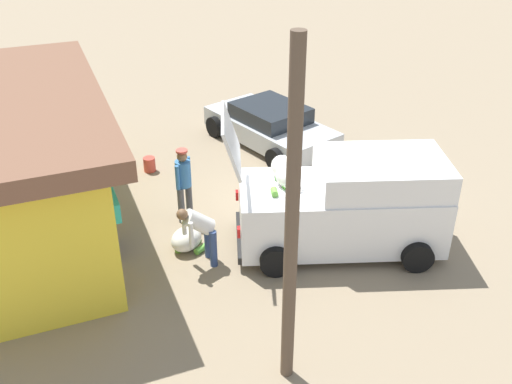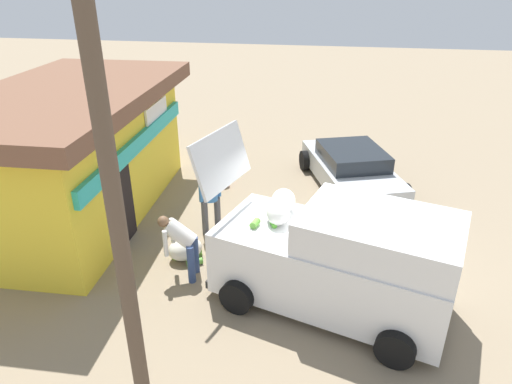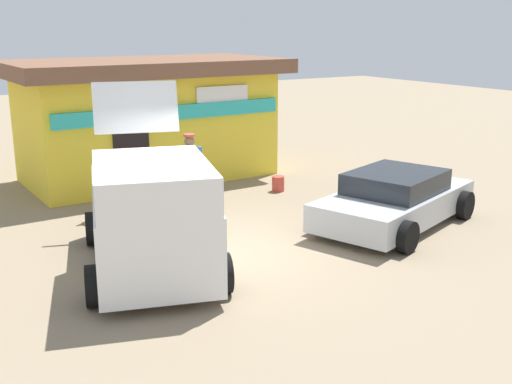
{
  "view_description": "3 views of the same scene",
  "coord_description": "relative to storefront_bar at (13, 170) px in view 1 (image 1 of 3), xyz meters",
  "views": [
    {
      "loc": [
        -10.28,
        4.82,
        7.25
      ],
      "look_at": [
        0.23,
        0.97,
        0.81
      ],
      "focal_mm": 41.41,
      "sensor_mm": 36.0,
      "label": 1
    },
    {
      "loc": [
        -8.11,
        -0.17,
        5.67
      ],
      "look_at": [
        1.15,
        1.37,
        1.05
      ],
      "focal_mm": 32.26,
      "sensor_mm": 36.0,
      "label": 2
    },
    {
      "loc": [
        -4.98,
        -10.08,
        4.07
      ],
      "look_at": [
        1.56,
        0.54,
        0.75
      ],
      "focal_mm": 44.27,
      "sensor_mm": 36.0,
      "label": 3
    }
  ],
  "objects": [
    {
      "name": "unloaded_banana_pile",
      "position": [
        -1.58,
        -3.16,
        -1.43
      ],
      "size": [
        0.9,
        0.93,
        0.48
      ],
      "color": "silver",
      "rests_on": "ground_plane"
    },
    {
      "name": "storefront_bar",
      "position": [
        0.0,
        0.0,
        0.0
      ],
      "size": [
        7.22,
        4.1,
        3.18
      ],
      "color": "yellow",
      "rests_on": "ground_plane"
    },
    {
      "name": "customer_bending",
      "position": [
        -2.19,
        -3.3,
        -0.81
      ],
      "size": [
        0.57,
        0.77,
        1.36
      ],
      "color": "navy",
      "rests_on": "ground_plane"
    },
    {
      "name": "ground_plane",
      "position": [
        -1.39,
        -5.83,
        -1.65
      ],
      "size": [
        60.0,
        60.0,
        0.0
      ],
      "primitive_type": "plane",
      "color": "gray"
    },
    {
      "name": "utility_pole",
      "position": [
        -5.48,
        -3.8,
        1.09
      ],
      "size": [
        0.2,
        0.2,
        5.5
      ],
      "primitive_type": "cylinder",
      "color": "brown",
      "rests_on": "ground_plane"
    },
    {
      "name": "paint_bucket",
      "position": [
        2.17,
        -3.1,
        -1.47
      ],
      "size": [
        0.31,
        0.31,
        0.38
      ],
      "primitive_type": "cylinder",
      "color": "#BF3F33",
      "rests_on": "ground_plane"
    },
    {
      "name": "delivery_van",
      "position": [
        -2.56,
        -6.33,
        -0.65
      ],
      "size": [
        3.11,
        4.78,
        2.99
      ],
      "color": "white",
      "rests_on": "ground_plane"
    },
    {
      "name": "parked_sedan",
      "position": [
        2.69,
        -6.69,
        -1.1
      ],
      "size": [
        4.38,
        3.13,
        1.15
      ],
      "color": "#B2B7BC",
      "rests_on": "ground_plane"
    },
    {
      "name": "vendor_standing",
      "position": [
        -0.42,
        -3.42,
        -0.66
      ],
      "size": [
        0.48,
        0.48,
        1.73
      ],
      "color": "#4C4C51",
      "rests_on": "ground_plane"
    }
  ]
}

